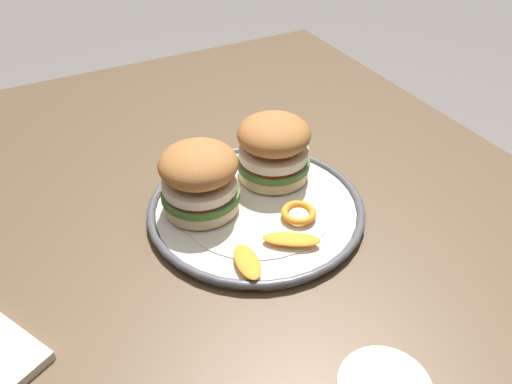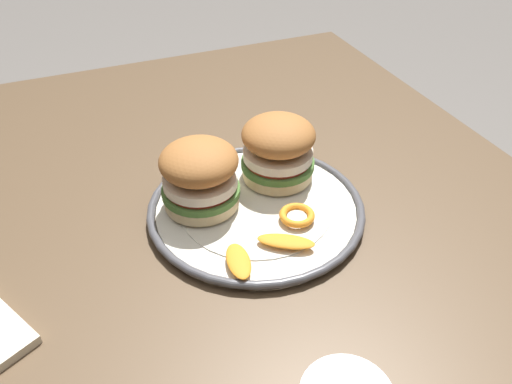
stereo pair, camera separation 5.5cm
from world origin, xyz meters
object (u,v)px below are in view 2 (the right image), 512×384
Objects in this scene: dinner_plate at (256,208)px; dining_table at (237,285)px; sandwich_half_right at (278,148)px; sandwich_half_left at (200,175)px.

dining_table is at bearing -48.41° from dinner_plate.
sandwich_half_right is (-0.05, 0.06, 0.06)m from dinner_plate.
dining_table is 0.18m from sandwich_half_left.
sandwich_half_right is (-0.02, 0.13, 0.00)m from sandwich_half_left.
dining_table is at bearing 16.80° from sandwich_half_left.
sandwich_half_left is 0.89× the size of sandwich_half_right.
sandwich_half_right is (-0.10, 0.11, 0.16)m from dining_table.
dinner_plate reaches higher than dining_table.
dinner_plate is 0.10m from sandwich_half_left.
sandwich_half_left and sandwich_half_right have the same top height.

